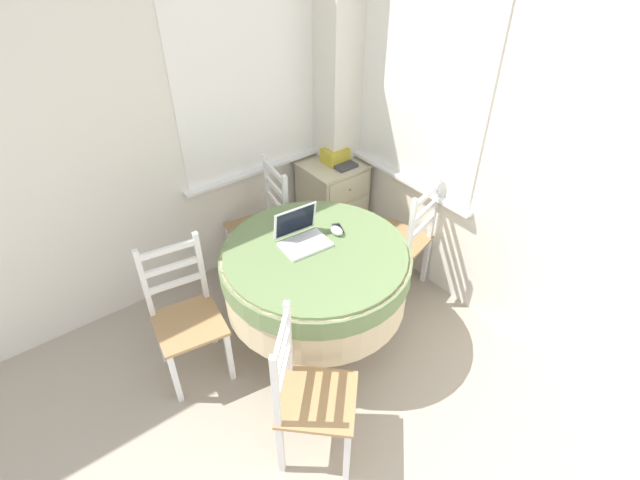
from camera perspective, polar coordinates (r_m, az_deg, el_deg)
The scene contains 12 objects.
corner_room_shell at distance 2.84m, azimuth 3.08°, elevation 8.66°, with size 4.25×4.82×2.55m.
round_dining_table at distance 3.13m, azimuth -0.51°, elevation -3.69°, with size 1.18×1.18×0.75m.
laptop at distance 3.07m, azimuth -2.12°, elevation 0.45°, with size 0.31×0.26×0.22m.
computer_mouse at distance 3.15m, azimuth 1.91°, elevation 1.07°, with size 0.06×0.10×0.05m.
cell_phone at distance 3.21m, azimuth 2.05°, elevation 1.36°, with size 0.09×0.12×0.01m.
dining_chair_near_back_window at distance 3.80m, azimuth -6.60°, elevation 1.56°, with size 0.46×0.45×0.93m.
dining_chair_near_right_window at distance 3.68m, azimuth 9.50°, elevation -0.05°, with size 0.48×0.49×0.93m.
dining_chair_camera_near at distance 2.69m, azimuth -1.31°, elevation -17.41°, with size 0.56×0.56×0.93m.
dining_chair_left_flank at distance 3.16m, azimuth -15.05°, elevation -8.48°, with size 0.45×0.45×0.93m.
corner_cabinet at distance 4.19m, azimuth 1.40°, elevation 4.34°, with size 0.47×0.45×0.73m.
storage_box at distance 4.00m, azimuth 1.75°, elevation 9.63°, with size 0.19×0.15×0.11m.
book_on_cabinet at distance 3.98m, azimuth 2.37°, elevation 8.79°, with size 0.17×0.23×0.02m.
Camera 1 is at (-0.50, -0.02, 2.63)m, focal length 28.00 mm.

